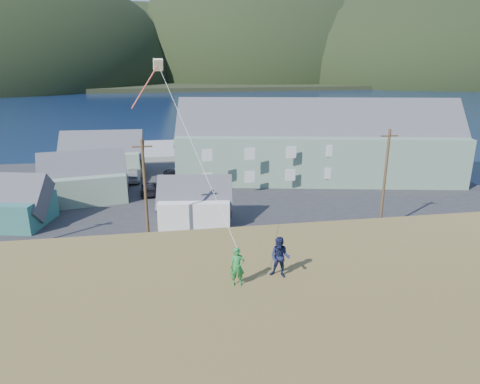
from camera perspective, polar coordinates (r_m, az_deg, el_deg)
name	(u,v)px	position (r m, az deg, el deg)	size (l,w,h in m)	color
ground	(206,251)	(36.71, -4.57, -7.83)	(900.00, 900.00, 0.00)	#0A1638
grass_strip	(208,261)	(34.89, -4.28, -9.15)	(110.00, 8.00, 0.10)	#4C3D19
waterfront_lot	(194,191)	(52.53, -6.17, 0.14)	(72.00, 36.00, 0.12)	#28282B
wharf	(150,151)	(74.74, -11.86, 5.42)	(26.00, 14.00, 0.90)	gray
far_shore	(171,76)	(363.38, -9.24, 15.05)	(900.00, 320.00, 2.00)	black
far_hills	(222,77)	(315.07, -2.45, 15.07)	(760.00, 265.00, 143.00)	black
lodge	(317,143)	(57.57, 10.24, 6.51)	(37.78, 17.08, 12.84)	slate
shed_teal	(7,203)	(46.87, -28.69, -1.26)	(8.87, 7.05, 6.17)	#2C6567
shed_palegreen_near	(84,179)	(51.29, -20.09, 1.65)	(10.27, 7.38, 6.85)	gray
shed_white	(195,202)	(41.85, -6.01, -1.34)	(7.73, 5.60, 5.72)	white
shed_palegreen_far	(103,155)	(61.91, -17.86, 4.72)	(11.28, 6.75, 7.43)	gray
utility_poles	(184,193)	(36.28, -7.49, -0.16)	(34.50, 0.24, 9.57)	#47331E
parked_cars	(123,179)	(56.55, -15.36, 1.70)	(25.68, 13.65, 1.57)	black
kite_flyer_green	(237,267)	(16.72, -0.38, -9.95)	(0.57, 0.38, 1.57)	#217B34
kite_flyer_navy	(280,257)	(17.38, 5.35, -8.67)	(0.83, 0.64, 1.70)	#171D40
kite_rig	(157,70)	(21.87, -10.97, 15.64)	(2.00, 4.02, 10.36)	beige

